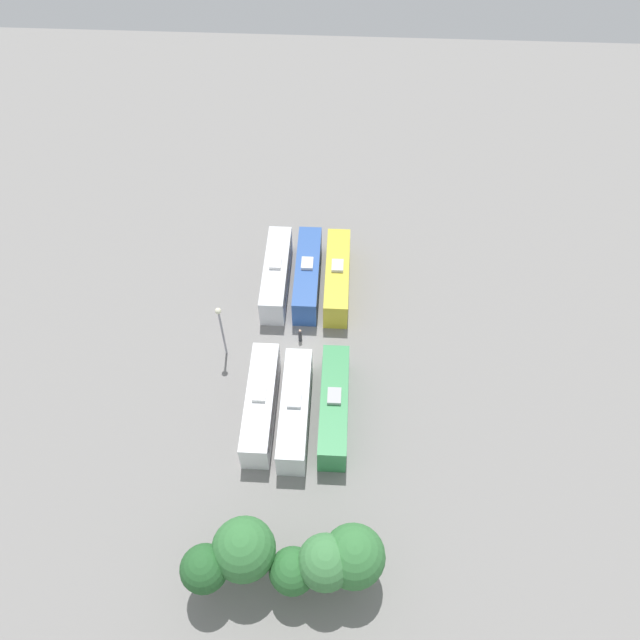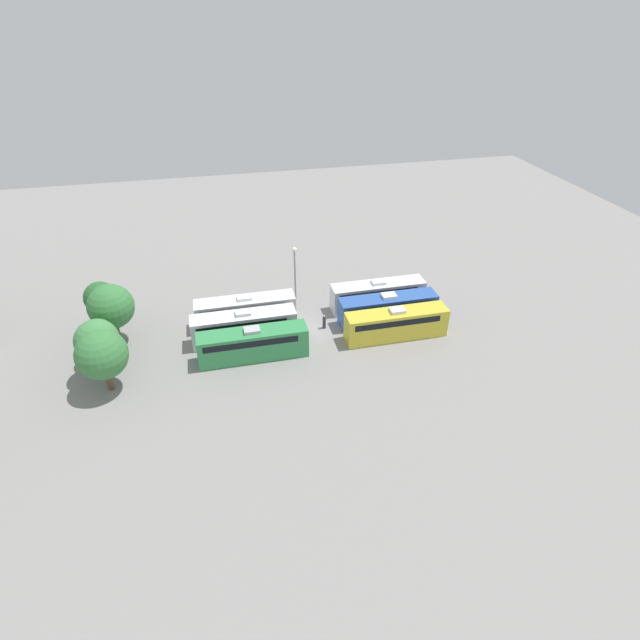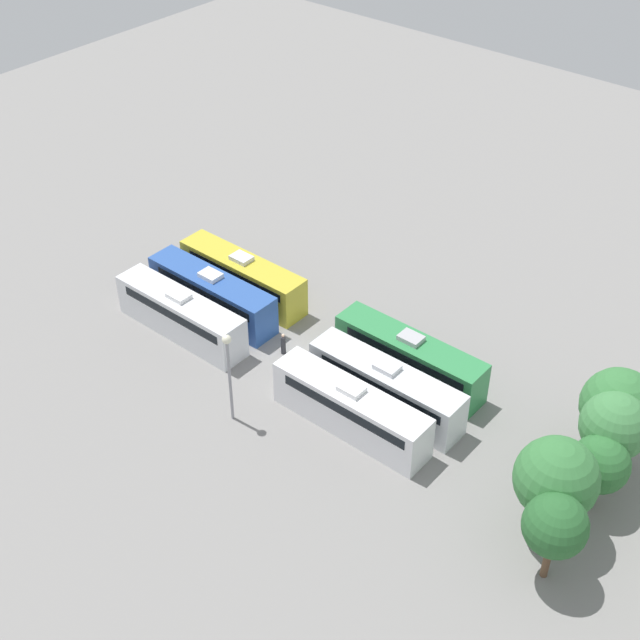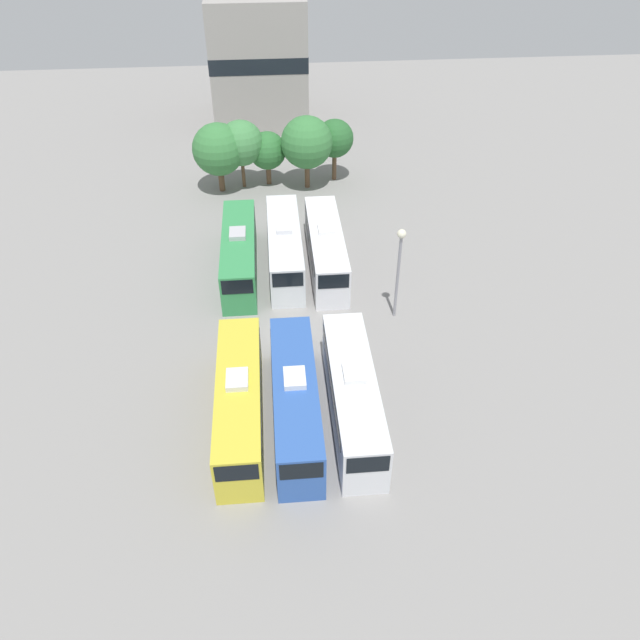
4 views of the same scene
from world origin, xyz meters
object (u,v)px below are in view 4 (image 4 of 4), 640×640
at_px(bus_3, 239,252).
at_px(depot_building, 259,57).
at_px(tree_4, 335,139).
at_px(tree_3, 307,143).
at_px(tree_1, 241,143).
at_px(light_pole, 399,258).
at_px(bus_5, 326,247).
at_px(bus_2, 353,394).
at_px(tree_0, 218,149).
at_px(bus_4, 285,246).
at_px(bus_1, 295,399).
at_px(bus_0, 239,400).
at_px(tree_2, 267,151).
at_px(worker_person, 294,329).

relative_size(bus_3, depot_building, 0.83).
bearing_deg(tree_4, tree_3, -152.32).
bearing_deg(bus_3, tree_1, 89.45).
relative_size(light_pole, depot_building, 0.51).
xyz_separation_m(bus_5, tree_1, (-6.45, 14.38, 2.54)).
xyz_separation_m(bus_2, tree_4, (2.19, 30.89, 2.32)).
bearing_deg(bus_3, tree_0, 97.83).
distance_m(bus_4, tree_4, 15.85).
distance_m(bus_2, tree_0, 30.75).
relative_size(bus_4, bus_5, 1.00).
distance_m(bus_5, light_pole, 8.35).
xyz_separation_m(bus_3, tree_4, (8.84, 15.28, 2.32)).
height_order(bus_1, tree_4, tree_4).
distance_m(bus_0, bus_1, 3.14).
distance_m(bus_2, light_pole, 10.48).
height_order(bus_3, depot_building, depot_building).
bearing_deg(depot_building, tree_1, -96.23).
bearing_deg(bus_5, bus_3, -179.29).
bearing_deg(bus_1, light_pole, 51.17).
xyz_separation_m(bus_1, light_pole, (7.44, 9.25, 3.00)).
distance_m(light_pole, tree_4, 21.85).
xyz_separation_m(bus_0, tree_3, (5.90, 29.42, 2.64)).
relative_size(bus_3, tree_4, 1.91).
distance_m(tree_3, tree_4, 3.08).
distance_m(bus_4, bus_5, 3.17).
relative_size(bus_0, tree_0, 1.75).
xyz_separation_m(bus_3, bus_5, (6.59, 0.08, 0.00)).
relative_size(light_pole, tree_3, 1.02).
bearing_deg(bus_0, light_pole, 40.67).
relative_size(bus_1, tree_0, 1.75).
distance_m(bus_4, tree_2, 14.46).
height_order(bus_0, tree_3, tree_3).
distance_m(bus_4, tree_1, 14.52).
bearing_deg(light_pole, bus_1, -128.83).
distance_m(bus_0, bus_4, 16.43).
relative_size(bus_5, worker_person, 6.54).
xyz_separation_m(bus_1, tree_0, (-5.27, 29.56, 2.28)).
xyz_separation_m(bus_4, depot_building, (-1.37, 31.73, 5.04)).
distance_m(worker_person, tree_3, 22.66).
height_order(bus_1, bus_2, same).
height_order(bus_3, tree_0, tree_0).
bearing_deg(bus_0, tree_4, 74.40).
bearing_deg(bus_4, tree_4, 69.92).
bearing_deg(tree_4, tree_0, -172.35).
xyz_separation_m(bus_2, tree_3, (-0.53, 29.47, 2.64)).
distance_m(bus_0, bus_3, 15.56).
bearing_deg(light_pole, worker_person, -165.05).
bearing_deg(light_pole, tree_1, 117.02).
xyz_separation_m(worker_person, tree_4, (5.19, 23.66, 3.29)).
xyz_separation_m(bus_5, tree_3, (-0.46, 13.77, 2.64)).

